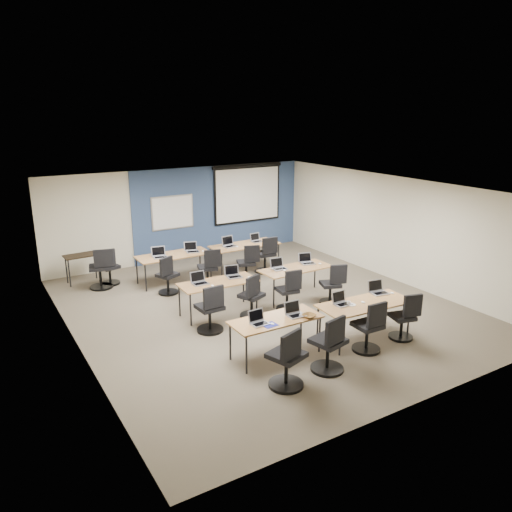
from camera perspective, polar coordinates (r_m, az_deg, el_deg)
floor at (r=11.38m, az=0.65°, el=-5.87°), size 8.00×9.00×0.02m
ceiling at (r=10.65m, az=0.70°, el=7.69°), size 8.00×9.00×0.02m
wall_back at (r=14.85m, az=-8.53°, el=4.73°), size 8.00×0.04×2.70m
wall_front at (r=7.71m, az=18.71°, el=-7.17°), size 8.00×0.04×2.70m
wall_left at (r=9.56m, az=-20.20°, el=-2.73°), size 0.04×9.00×2.70m
wall_right at (r=13.42m, az=15.39°, el=3.06°), size 0.04×9.00×2.70m
blue_accent_panel at (r=15.33m, az=-4.16°, el=5.24°), size 5.50×0.04×2.70m
whiteboard at (r=14.65m, az=-9.51°, el=4.93°), size 1.28×0.03×0.98m
projector_screen at (r=15.63m, az=-0.97°, el=7.49°), size 2.40×0.10×1.82m
training_table_front_left at (r=8.99m, az=2.28°, el=-7.45°), size 1.67×0.70×0.73m
training_table_front_right at (r=9.91m, az=12.36°, el=-5.48°), size 1.88×0.78×0.73m
training_table_mid_left at (r=10.85m, az=-4.33°, el=-3.20°), size 1.71×0.71×0.73m
training_table_mid_right at (r=11.78m, az=4.57°, el=-1.59°), size 1.74×0.72×0.73m
training_table_back_left at (r=12.99m, az=-9.39°, el=-0.01°), size 1.89×0.79×0.73m
training_table_back_right at (r=13.77m, az=-1.28°, el=1.16°), size 1.91×0.80×0.73m
laptop_0 at (r=8.75m, az=0.28°, el=-7.37°), size 0.30×0.26×0.23m
mouse_0 at (r=8.74m, az=1.89°, el=-7.75°), size 0.08×0.10×0.03m
task_chair_0 at (r=8.13m, az=3.60°, el=-12.12°), size 0.60×0.58×1.05m
laptop_1 at (r=9.11m, az=4.46°, el=-6.41°), size 0.32×0.28×0.25m
mouse_1 at (r=9.13m, az=6.66°, el=-6.76°), size 0.06×0.09×0.03m
task_chair_1 at (r=8.66m, az=8.38°, el=-10.39°), size 0.58×0.58×1.05m
laptop_2 at (r=9.72m, az=9.73°, el=-5.12°), size 0.31×0.27×0.24m
mouse_2 at (r=9.88m, az=12.14°, el=-5.18°), size 0.09×0.11×0.04m
task_chair_2 at (r=9.48m, az=12.82°, el=-8.33°), size 0.53×0.53×1.01m
laptop_3 at (r=10.44m, az=13.79°, el=-3.80°), size 0.34×0.29×0.26m
mouse_3 at (r=10.50m, az=15.27°, el=-4.09°), size 0.08×0.11×0.03m
task_chair_3 at (r=10.15m, az=16.61°, el=-7.06°), size 0.47×0.47×0.96m
laptop_4 at (r=10.75m, az=-6.50°, el=-2.82°), size 0.33×0.28×0.25m
mouse_4 at (r=10.58m, az=-5.01°, el=-3.39°), size 0.07×0.10×0.03m
task_chair_4 at (r=10.06m, az=-5.20°, el=-6.43°), size 0.54×0.54×1.02m
laptop_5 at (r=11.11m, az=-2.60°, el=-2.08°), size 0.33×0.28×0.25m
mouse_5 at (r=11.05m, az=-0.79°, el=-2.44°), size 0.09×0.11×0.03m
task_chair_5 at (r=10.69m, az=-0.48°, el=-5.03°), size 0.54×0.51×0.99m
laptop_6 at (r=11.66m, az=2.59°, el=-1.18°), size 0.33×0.28×0.25m
mouse_6 at (r=11.54m, az=3.26°, el=-1.64°), size 0.07×0.10×0.03m
task_chair_6 at (r=11.10m, az=3.76°, el=-4.29°), size 0.48×0.48×0.97m
laptop_7 at (r=12.12m, az=5.84°, el=-0.56°), size 0.33×0.28×0.25m
mouse_7 at (r=12.11m, az=7.31°, el=-0.88°), size 0.09×0.11×0.03m
task_chair_7 at (r=11.57m, az=8.72°, el=-3.58°), size 0.50×0.48×0.97m
laptop_8 at (r=12.79m, az=-10.95°, el=0.15°), size 0.35×0.30×0.26m
mouse_8 at (r=12.75m, az=-10.43°, el=-0.14°), size 0.08×0.10×0.03m
task_chair_8 at (r=12.22m, az=-10.08°, el=-2.54°), size 0.52×0.49×0.97m
laptop_9 at (r=13.15m, az=-7.34°, el=0.76°), size 0.33×0.28×0.25m
mouse_9 at (r=13.14m, az=-6.06°, el=0.56°), size 0.09×0.11×0.03m
task_chair_9 at (r=12.59m, az=-5.41°, el=-1.72°), size 0.51×0.51×0.99m
laptop_10 at (r=13.58m, az=-3.08°, el=1.39°), size 0.36×0.31×0.27m
mouse_10 at (r=13.50m, az=-2.19°, el=1.07°), size 0.09×0.11×0.03m
task_chair_10 at (r=12.96m, az=-0.96°, el=-1.14°), size 0.52×0.50×0.98m
laptop_11 at (r=14.04m, az=0.04°, el=1.89°), size 0.30×0.26×0.23m
mouse_11 at (r=13.99m, az=0.81°, el=1.63°), size 0.06×0.10×0.03m
task_chair_11 at (r=13.62m, az=1.16°, el=-0.18°), size 0.54×0.54×1.02m
blue_mousepad at (r=8.72m, az=1.59°, el=-7.88°), size 0.27×0.23×0.01m
snack_bowl at (r=9.05m, az=6.09°, el=-6.82°), size 0.29×0.29×0.06m
snack_plate at (r=9.73m, az=10.84°, el=-5.49°), size 0.21×0.21×0.01m
coffee_cup at (r=9.69m, az=10.52°, el=-5.35°), size 0.08×0.08×0.05m
utility_table at (r=13.51m, az=-19.30°, el=-0.28°), size 0.85×0.47×0.75m
spare_chair_a at (r=13.20m, az=-16.40°, el=-1.54°), size 0.48×0.48×0.96m
spare_chair_b at (r=12.98m, az=-17.27°, el=-1.74°), size 0.57×0.57×1.05m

